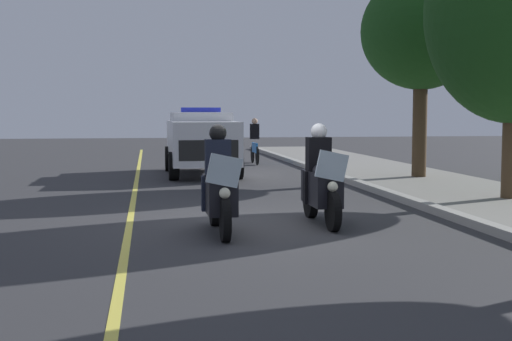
# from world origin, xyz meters

# --- Properties ---
(ground_plane) EXTENTS (80.00, 80.00, 0.00)m
(ground_plane) POSITION_xyz_m (0.00, 0.00, 0.00)
(ground_plane) COLOR #333335
(curb_strip) EXTENTS (48.00, 0.24, 0.15)m
(curb_strip) POSITION_xyz_m (0.00, 3.52, 0.07)
(curb_strip) COLOR #9E9B93
(curb_strip) RESTS_ON ground
(lane_stripe_center) EXTENTS (48.00, 0.12, 0.01)m
(lane_stripe_center) POSITION_xyz_m (0.00, -2.18, 0.00)
(lane_stripe_center) COLOR #E0D14C
(lane_stripe_center) RESTS_ON ground
(police_motorcycle_lead_left) EXTENTS (2.14, 0.56, 1.72)m
(police_motorcycle_lead_left) POSITION_xyz_m (0.71, -0.75, 0.70)
(police_motorcycle_lead_left) COLOR black
(police_motorcycle_lead_left) RESTS_ON ground
(police_motorcycle_lead_right) EXTENTS (2.14, 0.56, 1.72)m
(police_motorcycle_lead_right) POSITION_xyz_m (0.09, 1.06, 0.70)
(police_motorcycle_lead_right) COLOR black
(police_motorcycle_lead_right) RESTS_ON ground
(police_suv) EXTENTS (4.92, 2.11, 2.05)m
(police_suv) POSITION_xyz_m (-9.50, -0.25, 1.07)
(police_suv) COLOR silver
(police_suv) RESTS_ON ground
(cyclist_background) EXTENTS (1.76, 0.32, 1.69)m
(cyclist_background) POSITION_xyz_m (-13.66, 2.05, 0.84)
(cyclist_background) COLOR black
(cyclist_background) RESTS_ON ground
(tree_far_back) EXTENTS (3.36, 3.36, 5.67)m
(tree_far_back) POSITION_xyz_m (-6.92, 5.68, 4.12)
(tree_far_back) COLOR #42301E
(tree_far_back) RESTS_ON sidewalk_strip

